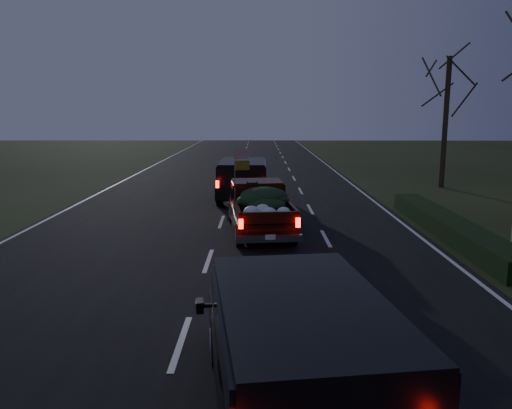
# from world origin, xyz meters

# --- Properties ---
(ground) EXTENTS (120.00, 120.00, 0.00)m
(ground) POSITION_xyz_m (0.00, 0.00, 0.00)
(ground) COLOR black
(ground) RESTS_ON ground
(road_asphalt) EXTENTS (14.00, 120.00, 0.02)m
(road_asphalt) POSITION_xyz_m (0.00, 0.00, 0.01)
(road_asphalt) COLOR black
(road_asphalt) RESTS_ON ground
(hedge_row) EXTENTS (1.00, 10.00, 0.60)m
(hedge_row) POSITION_xyz_m (7.80, 3.00, 0.30)
(hedge_row) COLOR black
(hedge_row) RESTS_ON ground
(bare_tree_far) EXTENTS (3.60, 3.60, 7.00)m
(bare_tree_far) POSITION_xyz_m (11.50, 14.00, 5.23)
(bare_tree_far) COLOR black
(bare_tree_far) RESTS_ON ground
(pickup_truck) EXTENTS (2.39, 5.05, 2.55)m
(pickup_truck) POSITION_xyz_m (1.44, 3.40, 0.96)
(pickup_truck) COLOR #370F07
(pickup_truck) RESTS_ON ground
(lead_suv) EXTENTS (2.19, 5.25, 1.51)m
(lead_suv) POSITION_xyz_m (0.64, 9.92, 1.14)
(lead_suv) COLOR black
(lead_suv) RESTS_ON ground
(rear_suv) EXTENTS (2.87, 5.40, 1.48)m
(rear_suv) POSITION_xyz_m (1.94, -7.37, 1.12)
(rear_suv) COLOR black
(rear_suv) RESTS_ON ground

